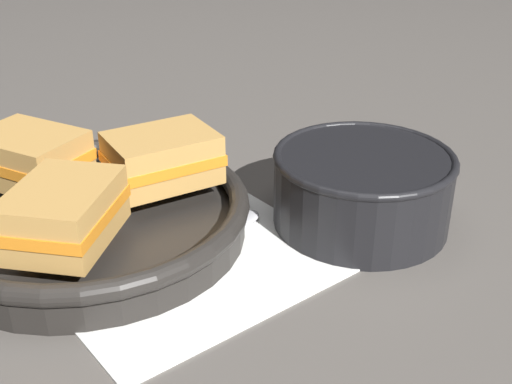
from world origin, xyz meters
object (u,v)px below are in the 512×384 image
at_px(sandwich_near_left, 162,158).
at_px(spoon, 222,228).
at_px(sandwich_far_left, 64,213).
at_px(skillet, 92,218).
at_px(soup_bowl, 362,185).
at_px(sandwich_near_right, 30,157).

bearing_deg(sandwich_near_left, spoon, -72.62).
height_order(spoon, sandwich_near_left, sandwich_near_left).
relative_size(sandwich_near_left, sandwich_far_left, 0.92).
bearing_deg(sandwich_near_left, skillet, 165.38).
xyz_separation_m(skillet, sandwich_far_left, (-0.05, -0.05, 0.04)).
bearing_deg(spoon, sandwich_far_left, 168.25).
height_order(soup_bowl, sandwich_far_left, sandwich_far_left).
bearing_deg(sandwich_far_left, sandwich_near_right, 75.38).
distance_m(skillet, sandwich_near_right, 0.08).
bearing_deg(soup_bowl, spoon, 145.90).
bearing_deg(skillet, soup_bowl, -37.67).
height_order(sandwich_near_right, sandwich_far_left, same).
xyz_separation_m(skillet, sandwich_near_left, (0.07, -0.02, 0.04)).
height_order(spoon, skillet, skillet).
height_order(skillet, sandwich_far_left, sandwich_far_left).
relative_size(sandwich_near_left, sandwich_near_right, 0.97).
bearing_deg(sandwich_far_left, soup_bowl, -22.37).
distance_m(soup_bowl, spoon, 0.14).
xyz_separation_m(spoon, sandwich_far_left, (-0.14, 0.03, 0.06)).
height_order(soup_bowl, spoon, soup_bowl).
height_order(soup_bowl, sandwich_near_right, sandwich_near_right).
bearing_deg(soup_bowl, sandwich_near_left, 133.73).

